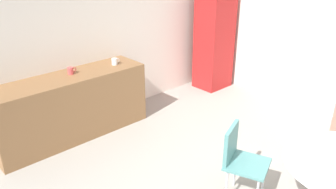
# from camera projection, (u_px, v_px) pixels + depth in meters

# --- Properties ---
(wall_back) EXTENTS (6.00, 0.10, 2.60)m
(wall_back) POSITION_uv_depth(u_px,v_px,m) (75.00, 38.00, 4.80)
(wall_back) COLOR silver
(wall_back) RESTS_ON ground_plane
(counter_block) EXTENTS (2.15, 0.60, 0.90)m
(counter_block) POSITION_uv_depth(u_px,v_px,m) (71.00, 106.00, 4.70)
(counter_block) COLOR brown
(counter_block) RESTS_ON ground_plane
(locker_cabinet) EXTENTS (0.60, 0.50, 1.78)m
(locker_cabinet) POSITION_uv_depth(u_px,v_px,m) (214.00, 41.00, 6.24)
(locker_cabinet) COLOR #B21E1E
(locker_cabinet) RESTS_ON ground_plane
(chair_teal) EXTENTS (0.54, 0.54, 0.83)m
(chair_teal) POSITION_uv_depth(u_px,v_px,m) (239.00, 155.00, 3.48)
(chair_teal) COLOR silver
(chair_teal) RESTS_ON ground_plane
(mug_white) EXTENTS (0.13, 0.08, 0.09)m
(mug_white) POSITION_uv_depth(u_px,v_px,m) (71.00, 71.00, 4.58)
(mug_white) COLOR #D84C4C
(mug_white) RESTS_ON counter_block
(mug_green) EXTENTS (0.13, 0.08, 0.09)m
(mug_green) POSITION_uv_depth(u_px,v_px,m) (115.00, 61.00, 4.95)
(mug_green) COLOR white
(mug_green) RESTS_ON counter_block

